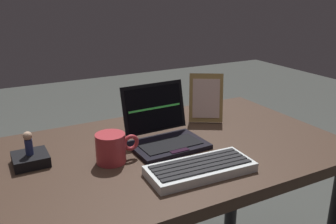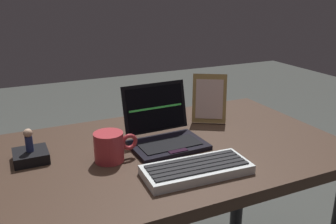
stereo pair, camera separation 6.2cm
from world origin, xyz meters
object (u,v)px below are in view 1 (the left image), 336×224
object	(u,v)px
photo_frame	(206,98)
figurine_stand	(31,159)
external_keyboard	(200,168)
figurine	(28,142)
laptop_front	(164,133)
coffee_mug	(112,148)

from	to	relation	value
photo_frame	figurine_stand	xyz separation A→B (m)	(-0.68, -0.07, -0.08)
external_keyboard	figurine	world-z (taller)	figurine
laptop_front	figurine	xyz separation A→B (m)	(-0.43, 0.06, 0.03)
laptop_front	external_keyboard	distance (m)	0.23
photo_frame	coffee_mug	size ratio (longest dim) A/B	1.38
figurine	coffee_mug	bearing A→B (deg)	-24.29
figurine_stand	coffee_mug	world-z (taller)	coffee_mug
laptop_front	coffee_mug	world-z (taller)	laptop_front
photo_frame	figurine	size ratio (longest dim) A/B	2.60
photo_frame	figurine_stand	bearing A→B (deg)	-174.39
figurine_stand	coffee_mug	distance (m)	0.25
laptop_front	figurine_stand	world-z (taller)	laptop_front
photo_frame	coffee_mug	bearing A→B (deg)	-159.76
external_keyboard	coffee_mug	bearing A→B (deg)	136.53
figurine_stand	coffee_mug	size ratio (longest dim) A/B	0.74
figurine_stand	figurine	size ratio (longest dim) A/B	1.40
laptop_front	figurine_stand	xyz separation A→B (m)	(-0.43, 0.06, -0.02)
photo_frame	figurine	world-z (taller)	photo_frame
photo_frame	figurine_stand	distance (m)	0.68
laptop_front	external_keyboard	size ratio (longest dim) A/B	0.79
laptop_front	photo_frame	size ratio (longest dim) A/B	1.30
photo_frame	figurine	distance (m)	0.68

